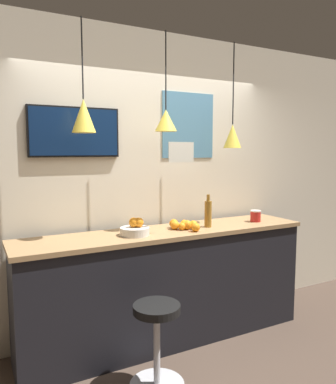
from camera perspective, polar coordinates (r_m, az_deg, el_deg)
ground_plane at (r=3.37m, az=4.81°, el=-25.25°), size 14.00×14.00×0.00m
back_wall at (r=3.71m, az=-2.84°, el=1.50°), size 8.00×0.06×2.90m
service_counter at (r=3.56m, az=0.00°, el=-14.02°), size 2.73×0.57×1.04m
bar_stool at (r=2.96m, az=-1.72°, el=-20.73°), size 0.41×0.41×0.64m
fruit_bowl at (r=3.22m, az=-5.05°, el=-5.51°), size 0.25×0.25×0.15m
orange_pile at (r=3.45m, az=2.40°, el=-5.05°), size 0.24×0.31×0.09m
juice_bottle at (r=3.56m, az=6.13°, el=-3.24°), size 0.07×0.07×0.31m
spread_jar at (r=3.92m, az=13.19°, el=-3.58°), size 0.11×0.11×0.12m
pendant_lamp_left at (r=3.12m, az=-12.73°, el=11.30°), size 0.19×0.19×0.90m
pendant_lamp_middle at (r=3.39m, az=-0.33°, el=10.93°), size 0.20×0.20×0.87m
pendant_lamp_right at (r=3.78m, az=9.79°, el=8.49°), size 0.18×0.18×1.01m
mounted_tv at (r=3.40m, az=-14.03°, el=8.86°), size 0.79×0.04×0.44m
hanging_menu_board at (r=3.17m, az=2.04°, el=6.09°), size 0.24×0.01×0.17m
wall_poster at (r=3.87m, az=3.12°, el=10.09°), size 0.59×0.01×0.66m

